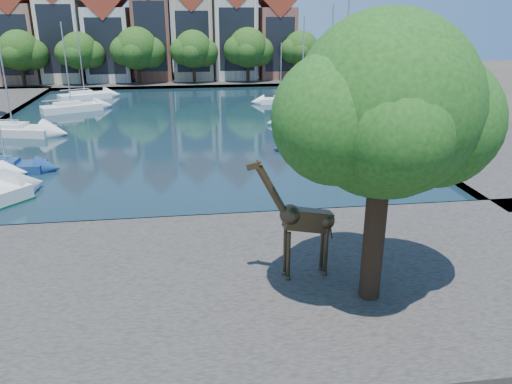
# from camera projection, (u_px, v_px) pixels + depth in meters

# --- Properties ---
(ground) EXTENTS (160.00, 160.00, 0.00)m
(ground) POSITION_uv_depth(u_px,v_px,m) (177.00, 224.00, 26.99)
(ground) COLOR #38332B
(ground) RESTS_ON ground
(water_basin) EXTENTS (38.00, 50.00, 0.08)m
(water_basin) POSITION_uv_depth(u_px,v_px,m) (180.00, 126.00, 49.26)
(water_basin) COLOR black
(water_basin) RESTS_ON ground
(near_quay) EXTENTS (50.00, 14.00, 0.50)m
(near_quay) POSITION_uv_depth(u_px,v_px,m) (175.00, 288.00, 20.40)
(near_quay) COLOR #44403B
(near_quay) RESTS_ON ground
(far_quay) EXTENTS (60.00, 16.00, 0.50)m
(far_quay) POSITION_uv_depth(u_px,v_px,m) (181.00, 80.00, 78.91)
(far_quay) COLOR #44403B
(far_quay) RESTS_ON ground
(right_quay) EXTENTS (14.00, 52.00, 0.50)m
(right_quay) POSITION_uv_depth(u_px,v_px,m) (420.00, 116.00, 52.37)
(right_quay) COLOR #44403B
(right_quay) RESTS_ON ground
(plane_tree) EXTENTS (8.32, 6.40, 10.62)m
(plane_tree) POSITION_uv_depth(u_px,v_px,m) (389.00, 113.00, 16.92)
(plane_tree) COLOR #332114
(plane_tree) RESTS_ON near_quay
(townhouse_west_end) EXTENTS (5.44, 9.18, 14.93)m
(townhouse_west_end) POSITION_uv_depth(u_px,v_px,m) (21.00, 34.00, 73.50)
(townhouse_west_end) COLOR #956851
(townhouse_west_end) RESTS_ON far_quay
(townhouse_west_mid) EXTENTS (5.94, 9.18, 16.79)m
(townhouse_west_mid) POSITION_uv_depth(u_px,v_px,m) (63.00, 27.00, 73.96)
(townhouse_west_mid) COLOR beige
(townhouse_west_mid) RESTS_ON far_quay
(townhouse_west_inner) EXTENTS (6.43, 9.18, 15.15)m
(townhouse_west_inner) POSITION_uv_depth(u_px,v_px,m) (108.00, 33.00, 75.09)
(townhouse_west_inner) COLOR beige
(townhouse_west_inner) RESTS_ON far_quay
(townhouse_center) EXTENTS (5.44, 9.18, 16.93)m
(townhouse_center) POSITION_uv_depth(u_px,v_px,m) (152.00, 26.00, 75.56)
(townhouse_center) COLOR brown
(townhouse_center) RESTS_ON far_quay
(townhouse_east_inner) EXTENTS (5.94, 9.18, 15.79)m
(townhouse_east_inner) POSITION_uv_depth(u_px,v_px,m) (192.00, 30.00, 76.55)
(townhouse_east_inner) COLOR tan
(townhouse_east_inner) RESTS_ON far_quay
(townhouse_east_mid) EXTENTS (6.43, 9.18, 16.65)m
(townhouse_east_mid) POSITION_uv_depth(u_px,v_px,m) (234.00, 27.00, 77.24)
(townhouse_east_mid) COLOR beige
(townhouse_east_mid) RESTS_ON far_quay
(townhouse_east_end) EXTENTS (5.44, 9.18, 14.43)m
(townhouse_east_end) POSITION_uv_depth(u_px,v_px,m) (275.00, 34.00, 78.42)
(townhouse_east_end) COLOR brown
(townhouse_east_end) RESTS_ON far_quay
(far_tree_far_west) EXTENTS (7.28, 5.60, 7.68)m
(far_tree_far_west) POSITION_uv_depth(u_px,v_px,m) (20.00, 52.00, 69.29)
(far_tree_far_west) COLOR #332114
(far_tree_far_west) RESTS_ON far_quay
(far_tree_west) EXTENTS (6.76, 5.20, 7.36)m
(far_tree_west) POSITION_uv_depth(u_px,v_px,m) (80.00, 52.00, 70.35)
(far_tree_west) COLOR #332114
(far_tree_west) RESTS_ON far_quay
(far_tree_mid_west) EXTENTS (7.80, 6.00, 8.00)m
(far_tree_mid_west) POSITION_uv_depth(u_px,v_px,m) (138.00, 50.00, 71.29)
(far_tree_mid_west) COLOR #332114
(far_tree_mid_west) RESTS_ON far_quay
(far_tree_mid_east) EXTENTS (7.02, 5.40, 7.52)m
(far_tree_mid_east) POSITION_uv_depth(u_px,v_px,m) (194.00, 50.00, 72.36)
(far_tree_mid_east) COLOR #332114
(far_tree_mid_east) RESTS_ON far_quay
(far_tree_east) EXTENTS (7.54, 5.80, 7.84)m
(far_tree_east) POSITION_uv_depth(u_px,v_px,m) (249.00, 49.00, 73.34)
(far_tree_east) COLOR #332114
(far_tree_east) RESTS_ON far_quay
(far_tree_far_east) EXTENTS (6.76, 5.20, 7.36)m
(far_tree_far_east) POSITION_uv_depth(u_px,v_px,m) (302.00, 50.00, 74.41)
(far_tree_far_east) COLOR #332114
(far_tree_far_east) RESTS_ON far_quay
(giraffe_statue) EXTENTS (3.58, 0.79, 5.11)m
(giraffe_statue) POSITION_uv_depth(u_px,v_px,m) (301.00, 220.00, 20.01)
(giraffe_statue) COLOR #392E1C
(giraffe_statue) RESTS_ON near_quay
(sailboat_left_b) EXTENTS (5.24, 2.08, 8.56)m
(sailboat_left_b) POSITION_uv_depth(u_px,v_px,m) (6.00, 166.00, 35.04)
(sailboat_left_b) COLOR navy
(sailboat_left_b) RESTS_ON water_basin
(sailboat_left_c) EXTENTS (7.57, 4.16, 10.97)m
(sailboat_left_c) POSITION_uv_depth(u_px,v_px,m) (13.00, 129.00, 45.33)
(sailboat_left_c) COLOR silver
(sailboat_left_c) RESTS_ON water_basin
(sailboat_left_d) EXTENTS (6.72, 4.70, 9.54)m
(sailboat_left_d) POSITION_uv_depth(u_px,v_px,m) (72.00, 106.00, 55.51)
(sailboat_left_d) COLOR silver
(sailboat_left_d) RESTS_ON water_basin
(sailboat_left_e) EXTENTS (6.61, 4.53, 10.83)m
(sailboat_left_e) POSITION_uv_depth(u_px,v_px,m) (85.00, 95.00, 62.99)
(sailboat_left_e) COLOR white
(sailboat_left_e) RESTS_ON water_basin
(sailboat_right_a) EXTENTS (5.76, 3.94, 12.04)m
(sailboat_right_a) POSITION_uv_depth(u_px,v_px,m) (340.00, 147.00, 39.18)
(sailboat_right_a) COLOR silver
(sailboat_right_a) RESTS_ON water_basin
(sailboat_right_b) EXTENTS (6.45, 2.52, 11.17)m
(sailboat_right_b) POSITION_uv_depth(u_px,v_px,m) (327.00, 143.00, 40.85)
(sailboat_right_b) COLOR navy
(sailboat_right_b) RESTS_ON water_basin
(sailboat_right_c) EXTENTS (5.05, 2.16, 10.22)m
(sailboat_right_c) POSITION_uv_depth(u_px,v_px,m) (301.00, 118.00, 49.67)
(sailboat_right_c) COLOR silver
(sailboat_right_c) RESTS_ON water_basin
(sailboat_right_d) EXTENTS (5.06, 2.00, 7.05)m
(sailboat_right_d) POSITION_uv_depth(u_px,v_px,m) (280.00, 99.00, 60.29)
(sailboat_right_d) COLOR white
(sailboat_right_d) RESTS_ON water_basin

